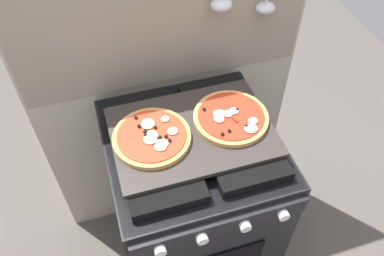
{
  "coord_description": "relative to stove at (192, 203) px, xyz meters",
  "views": [
    {
      "loc": [
        -0.26,
        -0.84,
        1.9
      ],
      "look_at": [
        0.0,
        0.0,
        0.93
      ],
      "focal_mm": 36.61,
      "sensor_mm": 36.0,
      "label": 1
    }
  ],
  "objects": [
    {
      "name": "pizza_left",
      "position": [
        -0.14,
        -0.0,
        0.48
      ],
      "size": [
        0.26,
        0.26,
        0.03
      ],
      "color": "#C18947",
      "rests_on": "baking_tray"
    },
    {
      "name": "stove",
      "position": [
        0.0,
        0.0,
        0.0
      ],
      "size": [
        0.6,
        0.64,
        0.9
      ],
      "color": "black",
      "rests_on": "ground_plane"
    },
    {
      "name": "kitchen_backsplash",
      "position": [
        0.0,
        0.34,
        0.34
      ],
      "size": [
        1.1,
        0.09,
        1.55
      ],
      "color": "#B2A893",
      "rests_on": "ground_plane"
    },
    {
      "name": "pizza_right",
      "position": [
        0.14,
        0.01,
        0.48
      ],
      "size": [
        0.26,
        0.26,
        0.03
      ],
      "color": "tan",
      "rests_on": "baking_tray"
    },
    {
      "name": "baking_tray",
      "position": [
        0.0,
        0.0,
        0.46
      ],
      "size": [
        0.54,
        0.38,
        0.02
      ],
      "primitive_type": "cube",
      "color": "#2D2826",
      "rests_on": "stove"
    },
    {
      "name": "ground_plane",
      "position": [
        0.0,
        0.0,
        -0.45
      ],
      "size": [
        4.0,
        4.0,
        0.0
      ],
      "primitive_type": "plane",
      "color": "#4C4742"
    }
  ]
}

